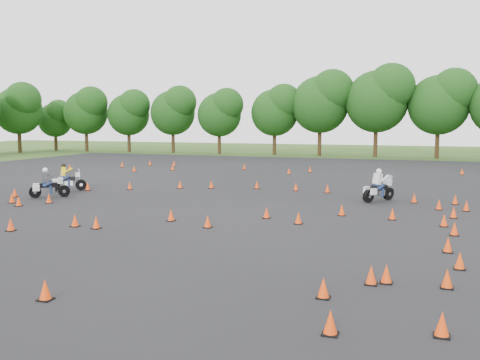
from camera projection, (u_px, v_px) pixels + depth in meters
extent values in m
plane|color=#2D5119|center=(206.00, 220.00, 21.20)|extent=(140.00, 140.00, 0.00)
plane|color=black|center=(253.00, 199.00, 26.82)|extent=(62.00, 62.00, 0.00)
cone|color=#FF430A|center=(45.00, 290.00, 11.74)|extent=(0.26, 0.26, 0.45)
cone|color=#FF430A|center=(211.00, 185.00, 31.22)|extent=(0.26, 0.26, 0.45)
cone|color=#FF430A|center=(439.00, 205.00, 23.69)|extent=(0.26, 0.26, 0.45)
cone|color=#FF430A|center=(448.00, 245.00, 16.00)|extent=(0.26, 0.26, 0.45)
cone|color=#FF430A|center=(330.00, 323.00, 9.84)|extent=(0.26, 0.26, 0.45)
cone|color=#FF430A|center=(15.00, 193.00, 27.69)|extent=(0.26, 0.26, 0.45)
cone|color=#FF430A|center=(11.00, 225.00, 19.14)|extent=(0.26, 0.26, 0.45)
cone|color=#FF430A|center=(455.00, 200.00, 25.22)|extent=(0.26, 0.26, 0.45)
cone|color=#FF430A|center=(19.00, 201.00, 24.70)|extent=(0.26, 0.26, 0.45)
cone|color=#FF430A|center=(244.00, 167.00, 43.29)|extent=(0.26, 0.26, 0.45)
cone|color=#FF430A|center=(257.00, 185.00, 31.08)|extent=(0.26, 0.26, 0.45)
cone|color=#FF430A|center=(75.00, 221.00, 19.91)|extent=(0.26, 0.26, 0.45)
cone|color=#FF430A|center=(444.00, 221.00, 19.94)|extent=(0.26, 0.26, 0.45)
cone|color=#FF430A|center=(150.00, 163.00, 47.21)|extent=(0.26, 0.26, 0.45)
cone|color=#FF430A|center=(310.00, 169.00, 40.99)|extent=(0.26, 0.26, 0.45)
cone|color=#FF430A|center=(323.00, 288.00, 11.87)|extent=(0.26, 0.26, 0.45)
cone|color=#FF430A|center=(49.00, 199.00, 25.58)|extent=(0.26, 0.26, 0.45)
cone|color=#FF430A|center=(442.00, 325.00, 9.75)|extent=(0.26, 0.26, 0.45)
cone|color=#FF430A|center=(171.00, 215.00, 21.04)|extent=(0.26, 0.26, 0.45)
cone|color=#FF430A|center=(289.00, 171.00, 39.53)|extent=(0.26, 0.26, 0.45)
cone|color=#FF430A|center=(130.00, 186.00, 30.72)|extent=(0.26, 0.26, 0.45)
cone|color=#FF430A|center=(371.00, 275.00, 12.86)|extent=(0.26, 0.26, 0.45)
cone|color=#FF430A|center=(454.00, 213.00, 21.68)|extent=(0.26, 0.26, 0.45)
cone|color=#FF430A|center=(454.00, 229.00, 18.37)|extent=(0.26, 0.26, 0.45)
cone|color=#FF430A|center=(266.00, 213.00, 21.63)|extent=(0.26, 0.26, 0.45)
cone|color=#FF430A|center=(208.00, 222.00, 19.73)|extent=(0.26, 0.26, 0.45)
cone|color=#FF430A|center=(88.00, 187.00, 30.25)|extent=(0.26, 0.26, 0.45)
cone|color=#FF430A|center=(460.00, 261.00, 14.18)|extent=(0.26, 0.26, 0.45)
cone|color=#FF430A|center=(296.00, 187.00, 30.17)|extent=(0.26, 0.26, 0.45)
cone|color=#FF430A|center=(365.00, 194.00, 27.24)|extent=(0.26, 0.26, 0.45)
cone|color=#FF430A|center=(462.00, 172.00, 39.20)|extent=(0.26, 0.26, 0.45)
cone|color=#FF430A|center=(96.00, 223.00, 19.53)|extent=(0.26, 0.26, 0.45)
cone|color=#FF430A|center=(298.00, 218.00, 20.43)|extent=(0.26, 0.26, 0.45)
cone|color=#FF430A|center=(134.00, 169.00, 41.42)|extent=(0.26, 0.26, 0.45)
cone|color=#FF430A|center=(327.00, 189.00, 29.30)|extent=(0.26, 0.26, 0.45)
cone|color=#FF430A|center=(180.00, 185.00, 31.18)|extent=(0.26, 0.26, 0.45)
cone|color=#FF430A|center=(392.00, 214.00, 21.30)|extent=(0.26, 0.26, 0.45)
cone|color=#FF430A|center=(122.00, 165.00, 45.47)|extent=(0.26, 0.26, 0.45)
cone|color=#FF430A|center=(447.00, 279.00, 12.58)|extent=(0.26, 0.26, 0.45)
cone|color=#FF430A|center=(174.00, 163.00, 46.63)|extent=(0.26, 0.26, 0.45)
cone|color=#FF430A|center=(386.00, 274.00, 12.96)|extent=(0.26, 0.26, 0.45)
cone|color=#FF430A|center=(414.00, 198.00, 25.72)|extent=(0.26, 0.26, 0.45)
cone|color=#FF430A|center=(172.00, 168.00, 42.57)|extent=(0.26, 0.26, 0.45)
cone|color=#FF430A|center=(466.00, 206.00, 23.34)|extent=(0.26, 0.26, 0.45)
cone|color=#FF430A|center=(70.00, 167.00, 42.99)|extent=(0.26, 0.26, 0.45)
cone|color=#FF430A|center=(12.00, 198.00, 25.67)|extent=(0.26, 0.26, 0.45)
cone|color=#FF430A|center=(342.00, 210.00, 22.24)|extent=(0.26, 0.26, 0.45)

